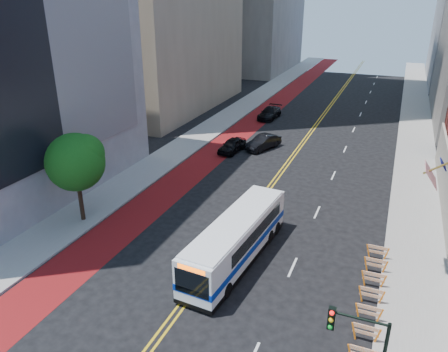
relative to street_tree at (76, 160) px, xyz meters
name	(u,v)px	position (x,y,z in m)	size (l,w,h in m)	color
ground	(181,307)	(11.24, -6.04, -4.91)	(160.00, 160.00, 0.00)	black
sidewalk_left	(206,132)	(-0.76, 23.96, -4.84)	(4.00, 140.00, 0.15)	gray
sidewalk_right	(416,157)	(23.24, 23.96, -4.84)	(4.00, 140.00, 0.15)	gray
bus_lane_paint	(235,136)	(3.14, 23.96, -4.91)	(3.60, 140.00, 0.01)	maroon
center_line_inner	(300,144)	(11.06, 23.96, -4.91)	(0.14, 140.00, 0.01)	gold
center_line_outer	(303,144)	(11.42, 23.96, -4.91)	(0.14, 140.00, 0.01)	gold
lane_dashes	(354,130)	(16.04, 31.96, -4.90)	(0.14, 98.20, 0.01)	silver
construction_barriers	(370,302)	(20.84, -2.62, -4.24)	(1.42, 10.91, 1.00)	orange
street_tree	(76,160)	(0.00, 0.00, 0.00)	(4.20, 4.20, 6.70)	black
traffic_signal	(359,348)	(20.66, -9.55, -1.19)	(2.21, 0.34, 5.07)	black
transit_bus	(237,239)	(12.49, -0.58, -3.34)	(3.33, 11.11, 3.01)	white
car_a	(232,145)	(4.81, 18.58, -4.18)	(1.72, 4.27, 1.46)	black
car_b	(263,142)	(7.63, 20.75, -4.15)	(1.61, 4.61, 1.52)	black
car_c	(270,113)	(4.70, 33.07, -4.16)	(2.12, 5.20, 1.51)	black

